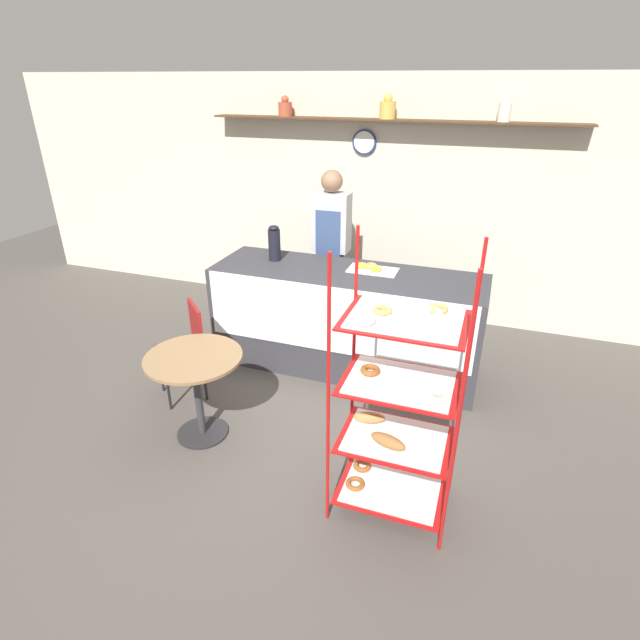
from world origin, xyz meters
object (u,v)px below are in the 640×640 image
object	(u,v)px
coffee_carafe	(274,243)
cafe_table	(196,376)
pastry_rack	(396,407)
donut_tray_counter	(371,268)
person_worker	(331,247)
cafe_chair	(188,342)

from	to	relation	value
coffee_carafe	cafe_table	bearing A→B (deg)	-89.92
pastry_rack	coffee_carafe	distance (m)	2.40
donut_tray_counter	pastry_rack	bearing A→B (deg)	-70.74
person_worker	cafe_table	xyz separation A→B (m)	(-0.39, -2.13, -0.45)
cafe_table	pastry_rack	bearing A→B (deg)	-7.62
person_worker	cafe_chair	xyz separation A→B (m)	(-0.79, -1.64, -0.47)
person_worker	cafe_chair	world-z (taller)	person_worker
person_worker	coffee_carafe	xyz separation A→B (m)	(-0.39, -0.59, 0.17)
person_worker	coffee_carafe	world-z (taller)	person_worker
pastry_rack	donut_tray_counter	size ratio (longest dim) A/B	4.00
cafe_chair	coffee_carafe	world-z (taller)	coffee_carafe
coffee_carafe	donut_tray_counter	distance (m)	0.99
person_worker	donut_tray_counter	xyz separation A→B (m)	(0.58, -0.55, 0.01)
pastry_rack	cafe_chair	bearing A→B (deg)	160.53
person_worker	cafe_table	size ratio (longest dim) A/B	2.42
pastry_rack	person_worker	world-z (taller)	pastry_rack
person_worker	donut_tray_counter	bearing A→B (deg)	-43.70
person_worker	coffee_carafe	distance (m)	0.73
pastry_rack	cafe_table	world-z (taller)	pastry_rack
pastry_rack	coffee_carafe	xyz separation A→B (m)	(-1.60, 1.76, 0.38)
cafe_chair	coffee_carafe	distance (m)	1.29
pastry_rack	cafe_chair	size ratio (longest dim) A/B	2.11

